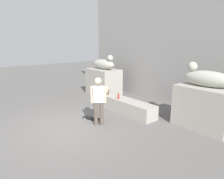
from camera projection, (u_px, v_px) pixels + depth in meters
name	position (u px, v px, depth m)	size (l,w,h in m)	color
ground_plane	(69.00, 128.00, 6.86)	(40.00, 40.00, 0.00)	#605E5B
facade_wall	(168.00, 43.00, 9.45)	(10.24, 0.60, 5.53)	gray
pedestal_left	(103.00, 82.00, 11.05)	(1.81, 1.19, 1.41)	#A39E93
pedestal_right	(205.00, 107.00, 6.78)	(1.81, 1.19, 1.41)	#A39E93
statue_reclining_left	(104.00, 64.00, 10.80)	(1.63, 0.65, 0.78)	#A8AB99
statue_reclining_right	(207.00, 78.00, 6.58)	(1.65, 0.71, 0.78)	#A8AB99
ledge_block	(125.00, 105.00, 8.38)	(2.98, 0.66, 0.54)	#A39E93
skater	(98.00, 99.00, 6.91)	(0.37, 0.46, 1.67)	brown
skateboard	(93.00, 118.00, 7.55)	(0.81, 0.50, 0.08)	black
bottle_clear	(107.00, 90.00, 9.40)	(0.08, 0.08, 0.32)	silver
bottle_red	(118.00, 96.00, 8.31)	(0.06, 0.06, 0.29)	red
bottle_brown	(108.00, 92.00, 9.01)	(0.06, 0.06, 0.26)	#593314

